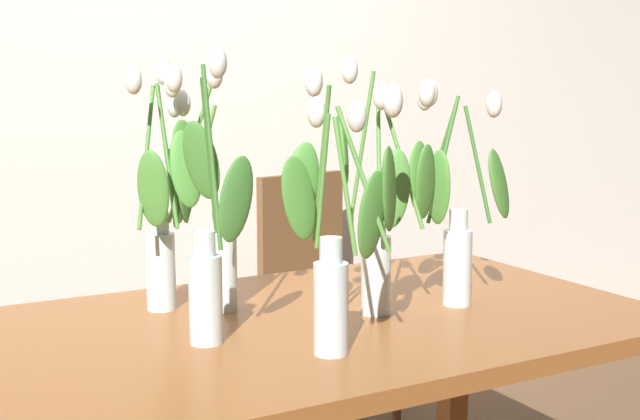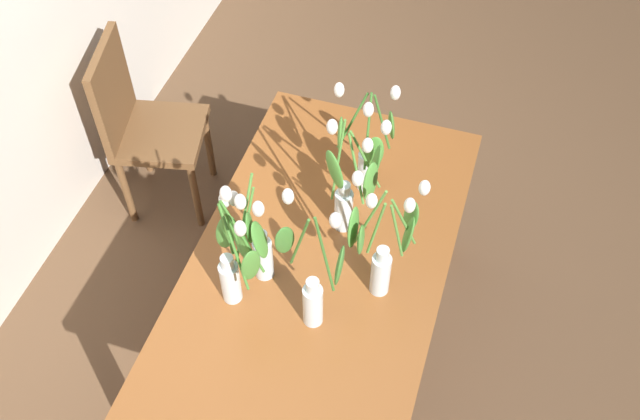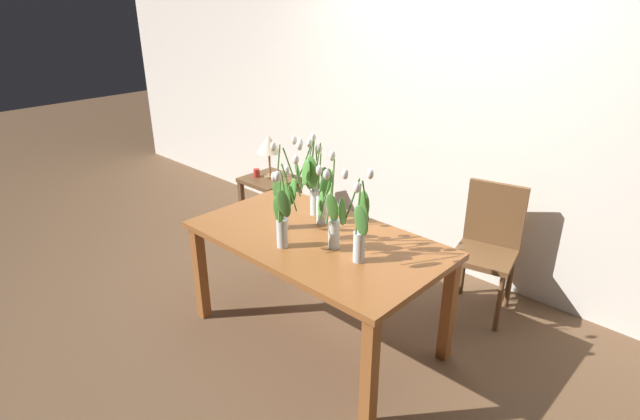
{
  "view_description": "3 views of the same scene",
  "coord_description": "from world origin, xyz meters",
  "px_view_note": "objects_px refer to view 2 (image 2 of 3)",
  "views": [
    {
      "loc": [
        -0.82,
        -1.56,
        1.25
      ],
      "look_at": [
        0.08,
        0.06,
        0.97
      ],
      "focal_mm": 45.96,
      "sensor_mm": 36.0,
      "label": 1
    },
    {
      "loc": [
        -1.45,
        -0.46,
        2.9
      ],
      "look_at": [
        0.08,
        0.03,
        0.91
      ],
      "focal_mm": 41.13,
      "sensor_mm": 36.0,
      "label": 2
    },
    {
      "loc": [
        1.96,
        -2.06,
        2.16
      ],
      "look_at": [
        0.03,
        -0.0,
        0.93
      ],
      "focal_mm": 28.76,
      "sensor_mm": 36.0,
      "label": 3
    }
  ],
  "objects_px": {
    "tulip_vase_4": "(351,190)",
    "tulip_vase_1": "(383,249)",
    "tulip_vase_5": "(367,153)",
    "dining_chair": "(141,121)",
    "dining_table": "(320,273)",
    "tulip_vase_0": "(313,285)",
    "tulip_vase_2": "(237,259)",
    "tulip_vase_3": "(256,250)"
  },
  "relations": [
    {
      "from": "dining_table",
      "to": "tulip_vase_0",
      "type": "xyz_separation_m",
      "value": [
        -0.23,
        -0.05,
        0.28
      ]
    },
    {
      "from": "tulip_vase_2",
      "to": "tulip_vase_4",
      "type": "height_order",
      "value": "tulip_vase_4"
    },
    {
      "from": "tulip_vase_0",
      "to": "tulip_vase_1",
      "type": "distance_m",
      "value": 0.26
    },
    {
      "from": "tulip_vase_2",
      "to": "dining_chair",
      "type": "height_order",
      "value": "tulip_vase_2"
    },
    {
      "from": "tulip_vase_3",
      "to": "tulip_vase_5",
      "type": "xyz_separation_m",
      "value": [
        0.52,
        -0.24,
        0.02
      ]
    },
    {
      "from": "tulip_vase_2",
      "to": "tulip_vase_3",
      "type": "height_order",
      "value": "tulip_vase_3"
    },
    {
      "from": "dining_table",
      "to": "tulip_vase_5",
      "type": "bearing_deg",
      "value": -9.45
    },
    {
      "from": "tulip_vase_2",
      "to": "tulip_vase_4",
      "type": "distance_m",
      "value": 0.48
    },
    {
      "from": "tulip_vase_1",
      "to": "tulip_vase_2",
      "type": "bearing_deg",
      "value": 113.41
    },
    {
      "from": "tulip_vase_3",
      "to": "tulip_vase_2",
      "type": "bearing_deg",
      "value": 160.91
    },
    {
      "from": "tulip_vase_2",
      "to": "tulip_vase_4",
      "type": "relative_size",
      "value": 0.97
    },
    {
      "from": "dining_table",
      "to": "tulip_vase_2",
      "type": "height_order",
      "value": "tulip_vase_2"
    },
    {
      "from": "tulip_vase_4",
      "to": "tulip_vase_1",
      "type": "bearing_deg",
      "value": -141.31
    },
    {
      "from": "tulip_vase_0",
      "to": "dining_chair",
      "type": "relative_size",
      "value": 0.63
    },
    {
      "from": "dining_table",
      "to": "tulip_vase_5",
      "type": "distance_m",
      "value": 0.48
    },
    {
      "from": "dining_chair",
      "to": "tulip_vase_2",
      "type": "bearing_deg",
      "value": -135.13
    },
    {
      "from": "dining_table",
      "to": "tulip_vase_0",
      "type": "relative_size",
      "value": 2.72
    },
    {
      "from": "tulip_vase_3",
      "to": "tulip_vase_4",
      "type": "height_order",
      "value": "tulip_vase_4"
    },
    {
      "from": "tulip_vase_3",
      "to": "tulip_vase_5",
      "type": "height_order",
      "value": "tulip_vase_3"
    },
    {
      "from": "tulip_vase_0",
      "to": "tulip_vase_3",
      "type": "height_order",
      "value": "tulip_vase_0"
    },
    {
      "from": "tulip_vase_2",
      "to": "tulip_vase_0",
      "type": "bearing_deg",
      "value": -89.59
    },
    {
      "from": "tulip_vase_5",
      "to": "dining_chair",
      "type": "height_order",
      "value": "tulip_vase_5"
    },
    {
      "from": "dining_table",
      "to": "tulip_vase_1",
      "type": "relative_size",
      "value": 2.89
    },
    {
      "from": "dining_chair",
      "to": "tulip_vase_5",
      "type": "bearing_deg",
      "value": -103.09
    },
    {
      "from": "dining_table",
      "to": "tulip_vase_0",
      "type": "height_order",
      "value": "tulip_vase_0"
    },
    {
      "from": "tulip_vase_2",
      "to": "tulip_vase_4",
      "type": "xyz_separation_m",
      "value": [
        0.4,
        -0.26,
        -0.02
      ]
    },
    {
      "from": "tulip_vase_2",
      "to": "tulip_vase_3",
      "type": "bearing_deg",
      "value": -19.09
    },
    {
      "from": "tulip_vase_5",
      "to": "tulip_vase_2",
      "type": "bearing_deg",
      "value": 156.19
    },
    {
      "from": "tulip_vase_1",
      "to": "tulip_vase_5",
      "type": "bearing_deg",
      "value": 21.74
    },
    {
      "from": "dining_table",
      "to": "tulip_vase_5",
      "type": "height_order",
      "value": "tulip_vase_5"
    },
    {
      "from": "tulip_vase_4",
      "to": "dining_table",
      "type": "bearing_deg",
      "value": 161.0
    },
    {
      "from": "tulip_vase_0",
      "to": "tulip_vase_2",
      "type": "xyz_separation_m",
      "value": [
        -0.0,
        0.25,
        0.04
      ]
    },
    {
      "from": "tulip_vase_4",
      "to": "dining_chair",
      "type": "height_order",
      "value": "tulip_vase_4"
    },
    {
      "from": "tulip_vase_1",
      "to": "tulip_vase_3",
      "type": "bearing_deg",
      "value": 104.34
    },
    {
      "from": "tulip_vase_5",
      "to": "dining_chair",
      "type": "bearing_deg",
      "value": 76.91
    },
    {
      "from": "tulip_vase_1",
      "to": "tulip_vase_3",
      "type": "distance_m",
      "value": 0.42
    },
    {
      "from": "dining_table",
      "to": "tulip_vase_3",
      "type": "height_order",
      "value": "tulip_vase_3"
    },
    {
      "from": "tulip_vase_0",
      "to": "tulip_vase_2",
      "type": "bearing_deg",
      "value": 90.41
    },
    {
      "from": "dining_table",
      "to": "tulip_vase_1",
      "type": "bearing_deg",
      "value": -101.42
    },
    {
      "from": "tulip_vase_1",
      "to": "tulip_vase_5",
      "type": "height_order",
      "value": "tulip_vase_1"
    },
    {
      "from": "dining_table",
      "to": "tulip_vase_5",
      "type": "relative_size",
      "value": 3.02
    },
    {
      "from": "tulip_vase_0",
      "to": "dining_table",
      "type": "bearing_deg",
      "value": 11.75
    }
  ]
}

